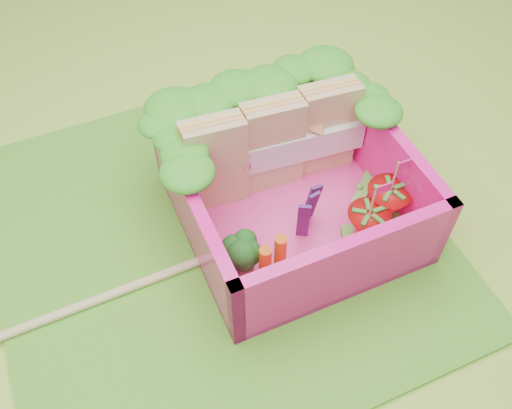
{
  "coord_description": "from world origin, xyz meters",
  "views": [
    {
      "loc": [
        -0.59,
        -1.95,
        2.88
      ],
      "look_at": [
        0.24,
        -0.07,
        0.28
      ],
      "focal_mm": 40.0,
      "sensor_mm": 36.0,
      "label": 1
    }
  ],
  "objects_px": {
    "strawberry_left": "(366,226)",
    "chopsticks": "(57,315)",
    "sandwich_stack": "(273,145)",
    "strawberry_right": "(387,204)",
    "bento_box": "(293,189)",
    "broccoli": "(243,251)"
  },
  "relations": [
    {
      "from": "strawberry_left",
      "to": "chopsticks",
      "type": "relative_size",
      "value": 0.2
    },
    {
      "from": "strawberry_left",
      "to": "sandwich_stack",
      "type": "bearing_deg",
      "value": 114.61
    },
    {
      "from": "sandwich_stack",
      "to": "chopsticks",
      "type": "height_order",
      "value": "sandwich_stack"
    },
    {
      "from": "chopsticks",
      "to": "sandwich_stack",
      "type": "bearing_deg",
      "value": 15.17
    },
    {
      "from": "sandwich_stack",
      "to": "strawberry_right",
      "type": "relative_size",
      "value": 2.3
    },
    {
      "from": "strawberry_right",
      "to": "bento_box",
      "type": "bearing_deg",
      "value": 151.62
    },
    {
      "from": "bento_box",
      "to": "strawberry_left",
      "type": "height_order",
      "value": "bento_box"
    },
    {
      "from": "strawberry_right",
      "to": "chopsticks",
      "type": "bearing_deg",
      "value": 175.22
    },
    {
      "from": "sandwich_stack",
      "to": "broccoli",
      "type": "relative_size",
      "value": 3.66
    },
    {
      "from": "broccoli",
      "to": "chopsticks",
      "type": "bearing_deg",
      "value": 171.73
    },
    {
      "from": "broccoli",
      "to": "strawberry_left",
      "type": "distance_m",
      "value": 0.74
    },
    {
      "from": "sandwich_stack",
      "to": "chopsticks",
      "type": "distance_m",
      "value": 1.57
    },
    {
      "from": "bento_box",
      "to": "sandwich_stack",
      "type": "distance_m",
      "value": 0.31
    },
    {
      "from": "sandwich_stack",
      "to": "bento_box",
      "type": "bearing_deg",
      "value": -90.97
    },
    {
      "from": "strawberry_left",
      "to": "chopsticks",
      "type": "distance_m",
      "value": 1.81
    },
    {
      "from": "strawberry_left",
      "to": "chopsticks",
      "type": "bearing_deg",
      "value": 171.9
    },
    {
      "from": "strawberry_right",
      "to": "broccoli",
      "type": "bearing_deg",
      "value": 179.24
    },
    {
      "from": "strawberry_left",
      "to": "strawberry_right",
      "type": "distance_m",
      "value": 0.21
    },
    {
      "from": "strawberry_left",
      "to": "strawberry_right",
      "type": "bearing_deg",
      "value": 24.95
    },
    {
      "from": "bento_box",
      "to": "chopsticks",
      "type": "distance_m",
      "value": 1.5
    },
    {
      "from": "broccoli",
      "to": "strawberry_right",
      "type": "relative_size",
      "value": 0.63
    },
    {
      "from": "broccoli",
      "to": "chopsticks",
      "type": "distance_m",
      "value": 1.08
    }
  ]
}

